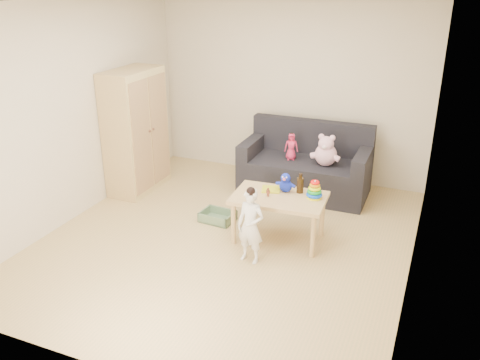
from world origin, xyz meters
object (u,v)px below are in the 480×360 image
at_px(sofa, 304,176).
at_px(toddler, 251,227).
at_px(play_table, 279,218).
at_px(wardrobe, 136,131).

relative_size(sofa, toddler, 2.13).
distance_m(sofa, play_table, 1.41).
xyz_separation_m(wardrobe, play_table, (2.29, -0.66, -0.57)).
bearing_deg(play_table, toddler, -102.47).
height_order(wardrobe, toddler, wardrobe).
bearing_deg(play_table, sofa, 93.94).
distance_m(wardrobe, toddler, 2.52).
bearing_deg(wardrobe, sofa, 18.78).
height_order(sofa, toddler, toddler).
distance_m(wardrobe, play_table, 2.45).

